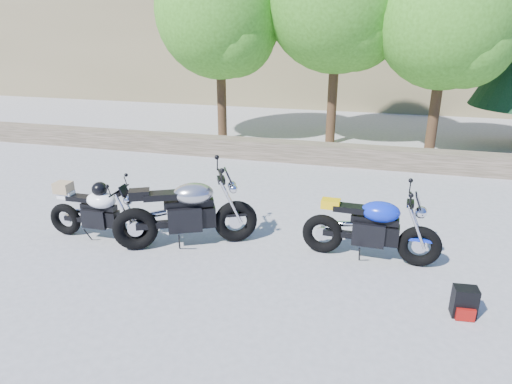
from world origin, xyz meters
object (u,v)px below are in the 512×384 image
silver_bike (187,213)px  backpack (464,303)px  blue_bike (372,229)px  white_bike (96,211)px

silver_bike → backpack: size_ratio=5.58×
silver_bike → backpack: silver_bike is taller
blue_bike → backpack: blue_bike is taller
silver_bike → white_bike: bearing=160.3°
white_bike → backpack: white_bike is taller
white_bike → backpack: (5.67, -0.78, -0.31)m
silver_bike → backpack: bearing=-38.2°
white_bike → backpack: 5.74m
silver_bike → white_bike: 1.58m
white_bike → blue_bike: blue_bike is taller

